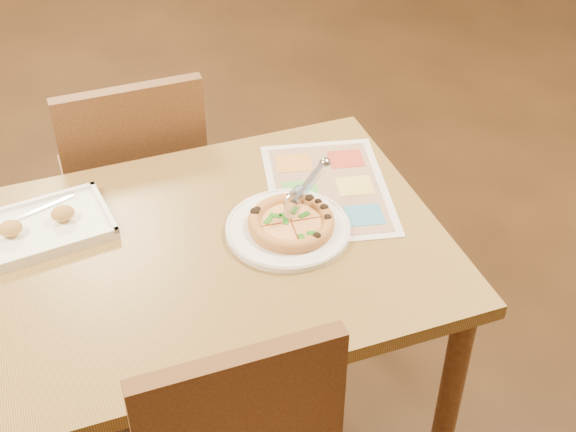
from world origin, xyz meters
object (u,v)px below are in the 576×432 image
object	(u,v)px
dining_table	(180,280)
chair_far	(134,169)
plate	(288,229)
appetizer_tray	(44,228)
pizza_cutter	(305,189)
pizza	(291,223)
menu	(328,189)

from	to	relation	value
dining_table	chair_far	world-z (taller)	chair_far
chair_far	plate	distance (m)	0.69
dining_table	appetizer_tray	world-z (taller)	appetizer_tray
pizza_cutter	appetizer_tray	bearing A→B (deg)	132.28
pizza	pizza_cutter	size ratio (longest dim) A/B	1.44
pizza	plate	bearing A→B (deg)	163.86
pizza_cutter	menu	bearing A→B (deg)	9.23
dining_table	appetizer_tray	size ratio (longest dim) A/B	3.82
pizza	menu	world-z (taller)	pizza
pizza	appetizer_tray	size ratio (longest dim) A/B	0.64
chair_far	pizza_cutter	size ratio (longest dim) A/B	3.12
plate	appetizer_tray	xyz separation A→B (m)	(-0.57, 0.21, 0.01)
chair_far	menu	xyz separation A→B (m)	(0.44, -0.49, 0.16)
menu	chair_far	bearing A→B (deg)	132.00
plate	appetizer_tray	bearing A→B (deg)	159.82
dining_table	pizza_cutter	bearing A→B (deg)	4.19
plate	pizza_cutter	bearing A→B (deg)	32.85
dining_table	appetizer_tray	xyz separation A→B (m)	(-0.29, 0.20, 0.10)
plate	pizza	bearing A→B (deg)	-16.14
plate	pizza	world-z (taller)	pizza
menu	dining_table	bearing A→B (deg)	-165.30
dining_table	plate	size ratio (longest dim) A/B	4.19
pizza_cutter	plate	bearing A→B (deg)	-179.55
pizza_cutter	dining_table	bearing A→B (deg)	151.79
plate	chair_far	bearing A→B (deg)	114.42
chair_far	appetizer_tray	distance (m)	0.53
chair_far	plate	xyz separation A→B (m)	(0.28, -0.61, 0.16)
appetizer_tray	dining_table	bearing A→B (deg)	-34.19
plate	appetizer_tray	size ratio (longest dim) A/B	0.91
chair_far	pizza	xyz separation A→B (m)	(0.29, -0.62, 0.18)
dining_table	pizza	distance (m)	0.31
menu	pizza	bearing A→B (deg)	-139.45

